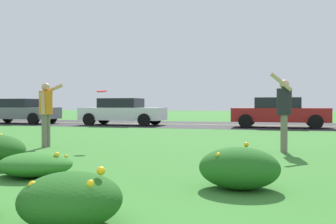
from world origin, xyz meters
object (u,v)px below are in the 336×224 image
person_thrower_orange_shirt (46,109)px  car_gray_leftmost (19,111)px  car_white_center_left (122,112)px  frisbee_red (102,91)px  car_red_center_right (279,112)px  person_catcher_dark_shirt (284,109)px

person_thrower_orange_shirt → car_gray_leftmost: person_thrower_orange_shirt is taller
person_thrower_orange_shirt → car_white_center_left: bearing=102.6°
frisbee_red → car_red_center_right: 11.31m
person_thrower_orange_shirt → frisbee_red: person_thrower_orange_shirt is taller
person_catcher_dark_shirt → person_thrower_orange_shirt: bearing=-174.2°
car_gray_leftmost → car_white_center_left: 6.53m
person_thrower_orange_shirt → car_white_center_left: person_thrower_orange_shirt is taller
car_red_center_right → person_catcher_dark_shirt: bearing=-89.1°
car_white_center_left → car_red_center_right: bearing=0.0°
person_catcher_dark_shirt → car_white_center_left: person_catcher_dark_shirt is taller
car_gray_leftmost → car_red_center_right: same height
person_thrower_orange_shirt → car_gray_leftmost: bearing=129.7°
car_gray_leftmost → car_white_center_left: (6.53, 0.00, 0.00)m
car_gray_leftmost → car_red_center_right: (14.70, 0.00, 0.00)m
person_catcher_dark_shirt → car_red_center_right: (-0.16, 10.13, -0.28)m
person_catcher_dark_shirt → car_red_center_right: size_ratio=0.41×
frisbee_red → person_thrower_orange_shirt: bearing=-167.8°
frisbee_red → car_gray_leftmost: 14.71m
person_thrower_orange_shirt → car_gray_leftmost: size_ratio=0.37×
car_white_center_left → car_red_center_right: same height
car_gray_leftmost → person_thrower_orange_shirt: bearing=-50.3°
person_thrower_orange_shirt → person_catcher_dark_shirt: (5.93, 0.60, 0.01)m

